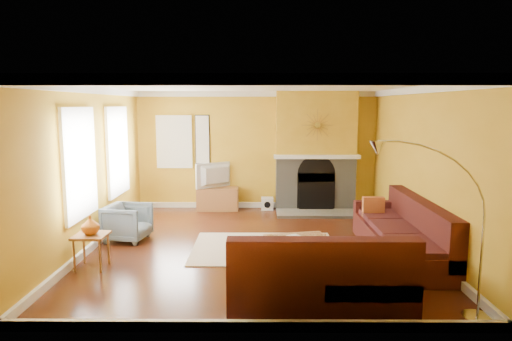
{
  "coord_description": "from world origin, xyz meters",
  "views": [
    {
      "loc": [
        0.06,
        -7.54,
        2.39
      ],
      "look_at": [
        0.01,
        0.4,
        1.25
      ],
      "focal_mm": 32.0,
      "sensor_mm": 36.0,
      "label": 1
    }
  ],
  "objects_px": {
    "coffee_table": "(300,252)",
    "armchair": "(128,222)",
    "media_console": "(218,199)",
    "arc_lamp": "(433,234)",
    "side_table": "(92,251)",
    "sectional_sofa": "(336,235)"
  },
  "relations": [
    {
      "from": "side_table",
      "to": "arc_lamp",
      "type": "bearing_deg",
      "value": -20.59
    },
    {
      "from": "sectional_sofa",
      "to": "arc_lamp",
      "type": "height_order",
      "value": "arc_lamp"
    },
    {
      "from": "sectional_sofa",
      "to": "coffee_table",
      "type": "height_order",
      "value": "sectional_sofa"
    },
    {
      "from": "sectional_sofa",
      "to": "coffee_table",
      "type": "distance_m",
      "value": 0.6
    },
    {
      "from": "media_console",
      "to": "armchair",
      "type": "relative_size",
      "value": 1.31
    },
    {
      "from": "media_console",
      "to": "arc_lamp",
      "type": "xyz_separation_m",
      "value": [
        2.84,
        -5.42,
        0.74
      ]
    },
    {
      "from": "media_console",
      "to": "armchair",
      "type": "height_order",
      "value": "armchair"
    },
    {
      "from": "sectional_sofa",
      "to": "arc_lamp",
      "type": "distance_m",
      "value": 2.05
    },
    {
      "from": "sectional_sofa",
      "to": "side_table",
      "type": "xyz_separation_m",
      "value": [
        -3.63,
        -0.19,
        -0.19
      ]
    },
    {
      "from": "side_table",
      "to": "coffee_table",
      "type": "bearing_deg",
      "value": 3.36
    },
    {
      "from": "sectional_sofa",
      "to": "media_console",
      "type": "distance_m",
      "value": 4.17
    },
    {
      "from": "side_table",
      "to": "arc_lamp",
      "type": "xyz_separation_m",
      "value": [
        4.37,
        -1.64,
        0.75
      ]
    },
    {
      "from": "coffee_table",
      "to": "media_console",
      "type": "distance_m",
      "value": 3.93
    },
    {
      "from": "coffee_table",
      "to": "arc_lamp",
      "type": "xyz_separation_m",
      "value": [
        1.27,
        -1.82,
        0.82
      ]
    },
    {
      "from": "side_table",
      "to": "sectional_sofa",
      "type": "bearing_deg",
      "value": 2.95
    },
    {
      "from": "sectional_sofa",
      "to": "media_console",
      "type": "relative_size",
      "value": 3.86
    },
    {
      "from": "armchair",
      "to": "arc_lamp",
      "type": "bearing_deg",
      "value": -115.79
    },
    {
      "from": "coffee_table",
      "to": "armchair",
      "type": "xyz_separation_m",
      "value": [
        -2.96,
        1.2,
        0.14
      ]
    },
    {
      "from": "media_console",
      "to": "side_table",
      "type": "relative_size",
      "value": 1.84
    },
    {
      "from": "sectional_sofa",
      "to": "armchair",
      "type": "xyz_separation_m",
      "value": [
        -3.5,
        1.2,
        -0.12
      ]
    },
    {
      "from": "coffee_table",
      "to": "armchair",
      "type": "height_order",
      "value": "armchair"
    },
    {
      "from": "sectional_sofa",
      "to": "side_table",
      "type": "height_order",
      "value": "sectional_sofa"
    }
  ]
}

